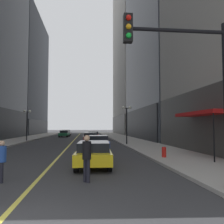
% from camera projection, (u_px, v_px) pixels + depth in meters
% --- Properties ---
extents(ground_plane, '(200.00, 200.00, 0.00)m').
position_uv_depth(ground_plane, '(75.00, 139.00, 39.48)').
color(ground_plane, '#38383A').
extents(sidewalk_left, '(4.50, 78.00, 0.15)m').
position_uv_depth(sidewalk_left, '(23.00, 139.00, 38.62)').
color(sidewalk_left, '#ADA8A0').
rests_on(sidewalk_left, ground).
extents(sidewalk_right, '(4.50, 78.00, 0.15)m').
position_uv_depth(sidewalk_right, '(124.00, 139.00, 40.35)').
color(sidewalk_right, '#ADA8A0').
rests_on(sidewalk_right, ground).
extents(lane_centre_stripe, '(0.16, 70.00, 0.01)m').
position_uv_depth(lane_centre_stripe, '(75.00, 139.00, 39.48)').
color(lane_centre_stripe, '#E5D64C').
rests_on(lane_centre_stripe, ground).
extents(building_left_far, '(10.45, 26.00, 31.34)m').
position_uv_depth(building_left_far, '(21.00, 76.00, 63.59)').
color(building_left_far, '#4C515B').
rests_on(building_left_far, ground).
extents(building_right_far, '(15.92, 26.00, 62.90)m').
position_uv_depth(building_right_far, '(145.00, 23.00, 68.09)').
color(building_right_far, '#A8A399').
rests_on(building_right_far, ground).
extents(storefront_awning_right, '(1.60, 5.74, 3.12)m').
position_uv_depth(storefront_awning_right, '(202.00, 114.00, 16.18)').
color(storefront_awning_right, '#B21414').
rests_on(storefront_awning_right, ground).
extents(car_yellow, '(2.01, 4.85, 1.32)m').
position_uv_depth(car_yellow, '(94.00, 153.00, 12.80)').
color(car_yellow, yellow).
rests_on(car_yellow, ground).
extents(car_blue, '(1.82, 4.19, 1.32)m').
position_uv_depth(car_blue, '(98.00, 142.00, 21.41)').
color(car_blue, navy).
rests_on(car_blue, ground).
extents(car_maroon, '(1.88, 4.07, 1.32)m').
position_uv_depth(car_maroon, '(90.00, 137.00, 30.56)').
color(car_maroon, maroon).
rests_on(car_maroon, ground).
extents(car_red, '(1.90, 4.65, 1.32)m').
position_uv_depth(car_red, '(93.00, 135.00, 38.43)').
color(car_red, '#B21919').
rests_on(car_red, ground).
extents(car_green, '(1.93, 4.84, 1.32)m').
position_uv_depth(car_green, '(64.00, 133.00, 47.89)').
color(car_green, '#196038').
rests_on(car_green, ground).
extents(car_white, '(2.03, 4.25, 1.32)m').
position_uv_depth(car_white, '(66.00, 132.00, 54.74)').
color(car_white, silver).
rests_on(car_white, ground).
extents(pedestrian_in_blue_hoodie, '(0.44, 0.44, 1.59)m').
position_uv_depth(pedestrian_in_blue_hoodie, '(2.00, 158.00, 9.14)').
color(pedestrian_in_blue_hoodie, black).
rests_on(pedestrian_in_blue_hoodie, ground).
extents(pedestrian_in_black_coat, '(0.48, 0.48, 1.80)m').
position_uv_depth(pedestrian_in_black_coat, '(87.00, 155.00, 9.19)').
color(pedestrian_in_black_coat, black).
rests_on(pedestrian_in_black_coat, ground).
extents(traffic_light_near_right, '(3.43, 0.35, 5.65)m').
position_uv_depth(traffic_light_near_right, '(195.00, 76.00, 7.63)').
color(traffic_light_near_right, black).
rests_on(traffic_light_near_right, ground).
extents(street_lamp_left_far, '(1.06, 0.36, 4.43)m').
position_uv_depth(street_lamp_left_far, '(27.00, 118.00, 33.57)').
color(street_lamp_left_far, black).
rests_on(street_lamp_left_far, ground).
extents(street_lamp_right_mid, '(1.06, 0.36, 4.43)m').
position_uv_depth(street_lamp_right_mid, '(127.00, 116.00, 26.98)').
color(street_lamp_right_mid, black).
rests_on(street_lamp_right_mid, ground).
extents(fire_hydrant_right, '(0.28, 0.28, 0.80)m').
position_uv_depth(fire_hydrant_right, '(164.00, 153.00, 15.42)').
color(fire_hydrant_right, red).
rests_on(fire_hydrant_right, ground).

